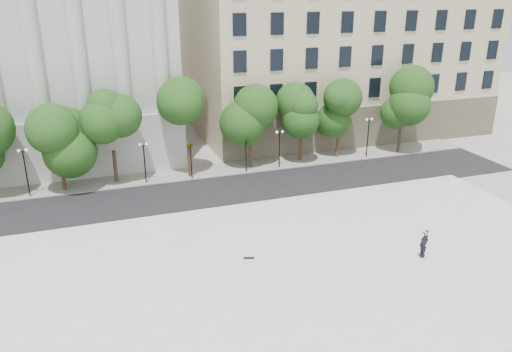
% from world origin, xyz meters
% --- Properties ---
extents(ground, '(160.00, 160.00, 0.00)m').
position_xyz_m(ground, '(0.00, 0.00, 0.00)').
color(ground, '#ACABA2').
rests_on(ground, ground).
extents(plaza, '(44.00, 22.00, 0.45)m').
position_xyz_m(plaza, '(0.00, 3.00, 0.23)').
color(plaza, silver).
rests_on(plaza, ground).
extents(street, '(60.00, 8.00, 0.02)m').
position_xyz_m(street, '(0.00, 18.00, 0.01)').
color(street, black).
rests_on(street, ground).
extents(far_sidewalk, '(60.00, 4.00, 0.12)m').
position_xyz_m(far_sidewalk, '(0.00, 24.00, 0.06)').
color(far_sidewalk, '#9E9B92').
rests_on(far_sidewalk, ground).
extents(building_west, '(31.50, 27.65, 25.60)m').
position_xyz_m(building_west, '(-17.00, 38.57, 12.89)').
color(building_west, '#B4B4B0').
rests_on(building_west, ground).
extents(building_east, '(36.00, 26.15, 23.00)m').
position_xyz_m(building_east, '(20.00, 38.91, 11.14)').
color(building_east, beige).
rests_on(building_east, ground).
extents(traffic_light_west, '(0.86, 1.99, 4.28)m').
position_xyz_m(traffic_light_west, '(-2.19, 22.30, 3.78)').
color(traffic_light_west, black).
rests_on(traffic_light_west, ground).
extents(traffic_light_east, '(1.16, 1.95, 4.28)m').
position_xyz_m(traffic_light_east, '(3.41, 22.30, 3.78)').
color(traffic_light_east, black).
rests_on(traffic_light_east, ground).
extents(person_lying, '(1.29, 2.09, 0.53)m').
position_xyz_m(person_lying, '(9.26, 1.38, 0.72)').
color(person_lying, black).
rests_on(person_lying, plaza).
extents(skateboard, '(0.76, 0.38, 0.08)m').
position_xyz_m(skateboard, '(-1.97, 5.04, 0.49)').
color(skateboard, black).
rests_on(skateboard, plaza).
extents(street_trees, '(46.06, 5.16, 8.08)m').
position_xyz_m(street_trees, '(-1.09, 23.54, 5.16)').
color(street_trees, '#382619').
rests_on(street_trees, ground).
extents(lamp_posts, '(35.39, 0.28, 4.55)m').
position_xyz_m(lamp_posts, '(0.26, 22.60, 2.97)').
color(lamp_posts, black).
rests_on(lamp_posts, ground).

